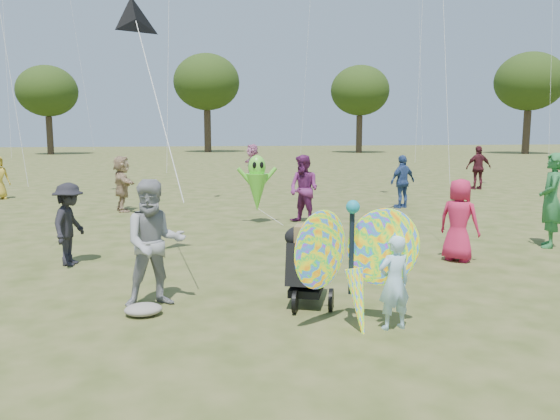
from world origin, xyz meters
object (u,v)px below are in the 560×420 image
(crowd_h, at_px, (478,168))
(crowd_c, at_px, (403,182))
(crowd_a, at_px, (459,220))
(alien_kite, at_px, (257,186))
(butterfly_kite, at_px, (354,265))
(adult_man, at_px, (154,243))
(crowd_b, at_px, (69,224))
(child_girl, at_px, (394,283))
(jogging_stroller, at_px, (306,259))
(crowd_d, at_px, (122,184))
(crowd_e, at_px, (304,189))
(crowd_f, at_px, (551,200))
(crowd_j, at_px, (252,164))

(crowd_h, bearing_deg, crowd_c, 45.19)
(crowd_a, xyz_separation_m, crowd_h, (7.03, 11.13, 0.13))
(crowd_c, bearing_deg, alien_kite, 0.52)
(butterfly_kite, bearing_deg, crowd_a, 44.64)
(crowd_h, bearing_deg, adult_man, 50.41)
(alien_kite, bearing_deg, crowd_c, 22.69)
(crowd_a, bearing_deg, alien_kite, -6.61)
(crowd_b, relative_size, butterfly_kite, 0.83)
(crowd_b, height_order, alien_kite, alien_kite)
(child_girl, height_order, jogging_stroller, child_girl)
(crowd_c, relative_size, crowd_d, 0.99)
(crowd_e, bearing_deg, crowd_h, 89.69)
(crowd_e, bearing_deg, crowd_b, -92.74)
(child_girl, distance_m, crowd_c, 10.61)
(jogging_stroller, bearing_deg, crowd_b, 162.70)
(crowd_c, bearing_deg, crowd_h, -161.49)
(crowd_c, height_order, jogging_stroller, crowd_c)
(child_girl, bearing_deg, adult_man, -35.49)
(crowd_a, distance_m, butterfly_kite, 4.17)
(crowd_h, distance_m, butterfly_kite, 17.26)
(jogging_stroller, bearing_deg, crowd_f, 46.33)
(crowd_b, bearing_deg, adult_man, -135.94)
(crowd_c, relative_size, crowd_f, 0.85)
(crowd_j, bearing_deg, crowd_e, 1.47)
(adult_man, bearing_deg, crowd_j, 69.28)
(crowd_f, relative_size, jogging_stroller, 1.68)
(crowd_a, height_order, crowd_c, crowd_c)
(crowd_c, xyz_separation_m, crowd_h, (5.21, 4.48, 0.07))
(crowd_a, xyz_separation_m, crowd_f, (2.41, 0.73, 0.21))
(crowd_a, bearing_deg, crowd_c, -54.39)
(crowd_c, bearing_deg, crowd_b, 10.97)
(crowd_c, xyz_separation_m, crowd_f, (0.59, -5.92, 0.15))
(crowd_h, bearing_deg, butterfly_kite, 59.10)
(crowd_b, distance_m, crowd_f, 9.24)
(crowd_b, height_order, crowd_f, crowd_f)
(crowd_f, relative_size, crowd_h, 1.09)
(crowd_e, distance_m, crowd_f, 5.63)
(jogging_stroller, bearing_deg, crowd_h, 73.36)
(crowd_a, xyz_separation_m, crowd_c, (1.82, 6.66, 0.06))
(butterfly_kite, bearing_deg, child_girl, -12.16)
(crowd_b, height_order, crowd_j, crowd_j)
(crowd_a, height_order, alien_kite, alien_kite)
(alien_kite, bearing_deg, crowd_e, -8.49)
(adult_man, height_order, crowd_c, adult_man)
(adult_man, height_order, crowd_e, crowd_e)
(crowd_c, distance_m, alien_kite, 5.19)
(crowd_d, bearing_deg, crowd_e, -136.49)
(crowd_a, relative_size, crowd_h, 0.85)
(crowd_a, distance_m, crowd_e, 4.83)
(child_girl, bearing_deg, alien_kite, -94.66)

